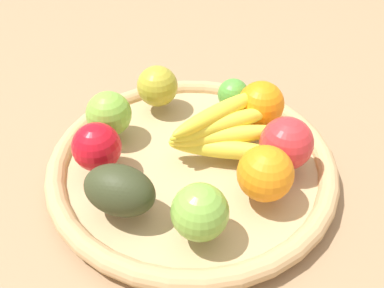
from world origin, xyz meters
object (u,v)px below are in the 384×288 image
(banana_bunch, at_px, (224,130))
(orange_0, at_px, (265,173))
(apple_2, at_px, (109,114))
(apple_1, at_px, (97,147))
(orange_1, at_px, (261,104))
(lime_0, at_px, (233,94))
(avocado, at_px, (119,190))
(apple_3, at_px, (286,143))
(apple_0, at_px, (157,86))
(apple_4, at_px, (200,212))

(banana_bunch, bearing_deg, orange_0, 56.26)
(apple_2, height_order, apple_1, same)
(orange_1, xyz_separation_m, apple_1, (0.20, -0.16, -0.00))
(orange_1, relative_size, lime_0, 1.41)
(apple_1, bearing_deg, lime_0, 155.28)
(avocado, bearing_deg, apple_3, 140.22)
(avocado, height_order, orange_1, orange_1)
(banana_bunch, height_order, apple_1, apple_1)
(avocado, xyz_separation_m, lime_0, (-0.26, 0.03, -0.01))
(banana_bunch, height_order, avocado, same)
(apple_3, bearing_deg, apple_0, -98.90)
(apple_2, relative_size, apple_3, 0.93)
(avocado, distance_m, orange_1, 0.26)
(avocado, height_order, lime_0, avocado)
(apple_4, bearing_deg, lime_0, -163.06)
(orange_1, relative_size, apple_3, 0.97)
(banana_bunch, relative_size, apple_1, 2.45)
(apple_2, distance_m, lime_0, 0.20)
(apple_2, xyz_separation_m, apple_3, (-0.06, 0.25, 0.00))
(apple_4, bearing_deg, orange_1, -174.96)
(orange_0, bearing_deg, apple_0, -114.48)
(orange_1, bearing_deg, orange_0, 24.49)
(banana_bunch, distance_m, apple_1, 0.18)
(banana_bunch, bearing_deg, apple_4, 16.06)
(apple_3, bearing_deg, apple_4, -15.69)
(banana_bunch, xyz_separation_m, apple_3, (-0.01, 0.09, 0.01))
(apple_4, bearing_deg, apple_3, 164.31)
(lime_0, bearing_deg, apple_1, -24.72)
(banana_bunch, distance_m, apple_2, 0.17)
(orange_1, height_order, apple_1, orange_1)
(apple_3, bearing_deg, orange_1, -136.50)
(orange_1, relative_size, apple_1, 1.06)
(apple_3, relative_size, apple_1, 1.09)
(lime_0, bearing_deg, orange_1, 71.88)
(orange_1, bearing_deg, avocado, -18.41)
(banana_bunch, relative_size, apple_3, 2.25)
(apple_3, distance_m, lime_0, 0.15)
(banana_bunch, relative_size, lime_0, 3.25)
(avocado, relative_size, apple_0, 1.39)
(apple_2, xyz_separation_m, lime_0, (-0.15, 0.13, -0.01))
(avocado, xyz_separation_m, apple_0, (-0.21, -0.08, 0.00))
(apple_2, xyz_separation_m, apple_4, (0.10, 0.21, 0.00))
(apple_0, relative_size, lime_0, 1.32)
(banana_bunch, distance_m, apple_3, 0.09)
(orange_1, xyz_separation_m, orange_0, (0.14, 0.06, 0.00))
(orange_0, xyz_separation_m, apple_3, (-0.07, 0.00, 0.00))
(apple_3, xyz_separation_m, lime_0, (-0.09, -0.12, -0.01))
(orange_0, height_order, apple_1, orange_0)
(orange_0, bearing_deg, apple_2, -91.11)
(orange_0, bearing_deg, banana_bunch, -123.74)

